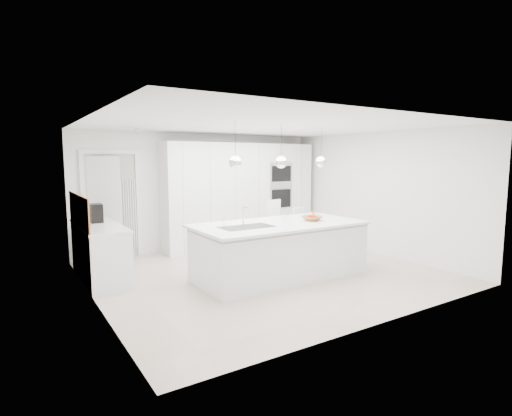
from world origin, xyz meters
TOP-DOWN VIEW (x-y plane):
  - floor at (0.00, 0.00)m, footprint 5.50×5.50m
  - wall_back at (0.00, 2.50)m, footprint 5.50×0.00m
  - wall_left at (-2.75, 0.00)m, footprint 0.00×5.00m
  - ceiling at (0.00, 0.00)m, footprint 5.50×5.50m
  - tall_cabinets at (0.80, 2.20)m, footprint 3.60×0.60m
  - oven_stack at (1.70, 1.89)m, footprint 0.62×0.04m
  - doorway_frame at (-1.95, 2.47)m, footprint 1.11×0.08m
  - hallway_door at (-2.20, 2.42)m, footprint 0.76×0.38m
  - radiator at (-1.63, 2.46)m, footprint 0.32×0.04m
  - left_base_cabinets at (-2.45, 1.20)m, footprint 0.60×1.80m
  - left_worktop at (-2.45, 1.20)m, footprint 0.62×1.82m
  - oak_backsplash at (-2.74, 1.20)m, footprint 0.02×1.80m
  - island_base at (0.10, -0.30)m, footprint 2.80×1.20m
  - island_worktop at (0.10, -0.25)m, footprint 2.84×1.40m
  - island_sink at (-0.55, -0.30)m, footprint 0.84×0.44m
  - island_tap at (-0.50, -0.10)m, footprint 0.02×0.02m
  - pendant_left at (-0.75, -0.30)m, footprint 0.20×0.20m
  - pendant_mid at (0.10, -0.30)m, footprint 0.20×0.20m
  - pendant_right at (0.95, -0.30)m, footprint 0.20×0.20m
  - fruit_bowl at (0.73, -0.34)m, footprint 0.38×0.38m
  - espresso_machine at (-2.43, 1.45)m, footprint 0.20×0.30m
  - bar_stool_left at (0.69, 0.58)m, footprint 0.52×0.62m
  - bar_stool_right at (1.23, 0.52)m, footprint 0.41×0.51m
  - apple_a at (0.67, -0.35)m, footprint 0.08×0.08m
  - apple_b at (0.76, -0.39)m, footprint 0.07×0.07m
  - apple_c at (0.71, -0.33)m, footprint 0.07×0.07m
  - apple_extra_3 at (0.77, -0.32)m, footprint 0.07×0.07m
  - banana_bunch at (0.73, -0.33)m, footprint 0.21×0.16m

SIDE VIEW (x-z plane):
  - floor at x=0.00m, z-range 0.00..0.00m
  - left_base_cabinets at x=-2.45m, z-range 0.00..0.86m
  - island_base at x=0.10m, z-range 0.00..0.86m
  - bar_stool_right at x=1.23m, z-range 0.00..0.98m
  - bar_stool_left at x=0.69m, z-range 0.00..1.16m
  - island_sink at x=-0.55m, z-range 0.73..0.91m
  - radiator at x=-1.63m, z-range 0.15..1.55m
  - left_worktop at x=-2.45m, z-range 0.86..0.90m
  - island_worktop at x=0.10m, z-range 0.86..0.90m
  - fruit_bowl at x=0.73m, z-range 0.90..0.98m
  - apple_c at x=0.71m, z-range 0.93..1.00m
  - apple_extra_3 at x=0.77m, z-range 0.93..1.00m
  - apple_b at x=0.76m, z-range 0.93..1.00m
  - apple_a at x=0.67m, z-range 0.93..1.01m
  - hallway_door at x=-2.20m, z-range 0.00..2.00m
  - banana_bunch at x=0.73m, z-range 0.91..1.10m
  - doorway_frame at x=-1.95m, z-range -0.04..2.09m
  - island_tap at x=-0.50m, z-range 0.90..1.20m
  - espresso_machine at x=-2.43m, z-range 0.90..1.21m
  - tall_cabinets at x=0.80m, z-range 0.00..2.30m
  - oak_backsplash at x=-2.74m, z-range 0.90..1.40m
  - wall_back at x=0.00m, z-range -1.50..4.00m
  - wall_left at x=-2.75m, z-range -1.25..3.75m
  - oven_stack at x=1.70m, z-range 0.83..1.88m
  - pendant_left at x=-0.75m, z-range 1.80..2.00m
  - pendant_mid at x=0.10m, z-range 1.80..2.00m
  - pendant_right at x=0.95m, z-range 1.80..2.00m
  - ceiling at x=0.00m, z-range 2.50..2.50m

